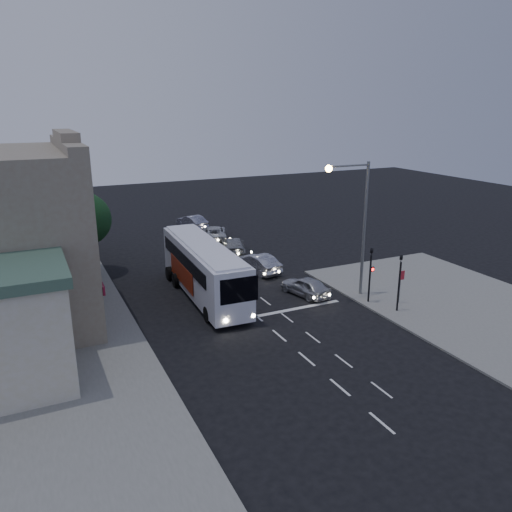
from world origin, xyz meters
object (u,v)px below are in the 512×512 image
car_sedan_c (214,233)px  car_extra (192,222)px  tour_bus (204,268)px  street_tree (84,217)px  traffic_signal_side (400,276)px  car_suv (306,286)px  streetlight (357,214)px  car_sedan_a (258,263)px  traffic_signal_main (371,268)px  regulatory_sign (401,281)px  car_sedan_b (234,245)px

car_sedan_c → car_extra: bearing=-65.2°
tour_bus → car_sedan_c: tour_bus is taller
street_tree → traffic_signal_side: bearing=-44.5°
car_suv → streetlight: (2.76, -1.60, 5.07)m
car_sedan_a → traffic_signal_main: size_ratio=1.08×
traffic_signal_side → street_tree: (-16.51, 16.22, 2.08)m
car_sedan_c → traffic_signal_main: size_ratio=1.18×
car_extra → traffic_signal_side: bearing=87.8°
regulatory_sign → street_tree: bearing=138.9°
car_suv → car_extra: (-0.85, 21.90, 0.06)m
traffic_signal_side → traffic_signal_main: bearing=109.5°
tour_bus → streetlight: (9.08, -4.50, 3.72)m
car_extra → traffic_signal_main: (3.86, -24.92, 1.70)m
traffic_signal_main → streetlight: 3.61m
car_sedan_a → car_extra: size_ratio=1.01×
car_suv → car_sedan_a: 5.98m
tour_bus → car_sedan_a: size_ratio=2.76×
car_sedan_c → car_extra: (-0.49, 5.27, 0.05)m
car_sedan_a → traffic_signal_main: bearing=103.3°
car_suv → streetlight: 5.99m
car_sedan_a → car_sedan_b: car_sedan_a is taller
tour_bus → traffic_signal_main: size_ratio=2.97×
tour_bus → regulatory_sign: bearing=-30.0°
car_extra → streetlight: size_ratio=0.48×
car_suv → regulatory_sign: bearing=125.9°
car_sedan_a → traffic_signal_side: bearing=102.7°
car_sedan_c → traffic_signal_main: (3.38, -19.65, 1.75)m
tour_bus → car_sedan_c: bearing=68.7°
car_suv → car_sedan_b: 11.67m
street_tree → car_sedan_c: bearing=23.5°
car_sedan_a → streetlight: size_ratio=0.49×
tour_bus → traffic_signal_side: bearing=-36.0°
car_extra → streetlight: bearing=86.9°
traffic_signal_main → street_tree: (-15.81, 14.25, 2.08)m
streetlight → street_tree: bearing=140.5°
car_suv → traffic_signal_side: traffic_signal_side is taller
car_sedan_a → regulatory_sign: 11.41m
car_sedan_a → car_sedan_c: car_sedan_a is taller
car_sedan_b → car_extra: size_ratio=1.07×
car_sedan_a → car_extra: car_sedan_a is taller
car_sedan_c → car_extra: car_extra is taller
car_suv → streetlight: size_ratio=0.43×
traffic_signal_side → street_tree: 23.24m
tour_bus → car_suv: size_ratio=3.14×
traffic_signal_main → street_tree: street_tree is taller
car_suv → regulatory_sign: 6.28m
tour_bus → regulatory_sign: tour_bus is taller
street_tree → car_sedan_a: bearing=-23.8°
car_sedan_a → traffic_signal_side: size_ratio=1.08×
traffic_signal_main → traffic_signal_side: 2.10m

